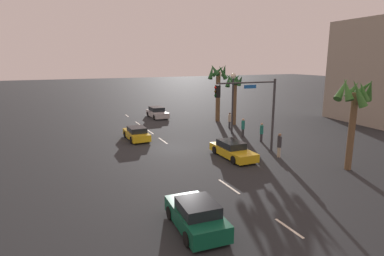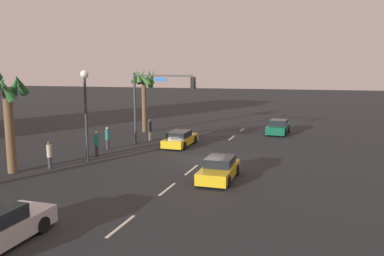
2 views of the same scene
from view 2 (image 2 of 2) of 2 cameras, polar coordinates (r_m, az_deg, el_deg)
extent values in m
plane|color=#232628|center=(26.89, 1.82, -4.79)|extent=(220.00, 220.00, 0.00)
cube|color=silver|center=(16.09, -10.55, -14.19)|extent=(2.33, 0.14, 0.01)
cube|color=silver|center=(20.44, -3.69, -9.09)|extent=(2.26, 0.14, 0.01)
cube|color=silver|center=(24.21, -0.07, -6.27)|extent=(2.50, 0.14, 0.01)
cube|color=silver|center=(35.83, 5.95, -1.48)|extent=(2.45, 0.14, 0.01)
cube|color=silver|center=(41.06, 7.50, -0.23)|extent=(1.89, 0.14, 0.01)
cylinder|color=black|center=(17.28, -25.98, -12.20)|extent=(0.64, 0.22, 0.64)
cylinder|color=black|center=(16.20, -21.41, -13.30)|extent=(0.64, 0.22, 0.64)
cube|color=#0F5138|center=(38.71, 12.72, -0.11)|extent=(4.08, 2.03, 0.74)
cube|color=black|center=(38.86, 12.80, 0.85)|extent=(2.00, 1.70, 0.50)
cylinder|color=black|center=(37.42, 13.73, -0.76)|extent=(0.65, 0.26, 0.64)
cylinder|color=black|center=(37.67, 11.15, -0.62)|extent=(0.65, 0.26, 0.64)
cylinder|color=black|center=(39.85, 14.19, -0.23)|extent=(0.65, 0.26, 0.64)
cylinder|color=black|center=(40.08, 11.77, -0.10)|extent=(0.65, 0.26, 0.64)
cube|color=gold|center=(31.88, -1.73, -1.84)|extent=(4.69, 1.74, 0.61)
cube|color=black|center=(31.52, -1.90, -0.93)|extent=(2.26, 1.52, 0.50)
cylinder|color=black|center=(33.51, -2.21, -1.58)|extent=(0.64, 0.22, 0.64)
cylinder|color=black|center=(33.02, 0.41, -1.73)|extent=(0.64, 0.22, 0.64)
cylinder|color=black|center=(30.84, -4.02, -2.48)|extent=(0.64, 0.22, 0.64)
cylinder|color=black|center=(30.30, -1.19, -2.66)|extent=(0.64, 0.22, 0.64)
cube|color=gold|center=(22.06, 4.04, -6.51)|extent=(4.18, 1.75, 0.63)
cube|color=black|center=(22.16, 4.20, -4.96)|extent=(2.01, 1.52, 0.49)
cylinder|color=black|center=(20.73, 5.40, -7.96)|extent=(0.64, 0.23, 0.64)
cylinder|color=black|center=(21.09, 1.10, -7.63)|extent=(0.64, 0.23, 0.64)
cylinder|color=black|center=(23.17, 6.70, -6.21)|extent=(0.64, 0.23, 0.64)
cylinder|color=black|center=(23.49, 2.84, -5.95)|extent=(0.64, 0.23, 0.64)
cylinder|color=#38383D|center=(32.79, -8.52, 2.90)|extent=(0.20, 0.20, 6.07)
cylinder|color=#38383D|center=(31.52, -4.39, 7.81)|extent=(0.24, 5.21, 0.12)
cube|color=black|center=(30.59, 0.14, 6.74)|extent=(0.33, 0.33, 0.95)
sphere|color=red|center=(30.52, 0.46, 7.29)|extent=(0.20, 0.20, 0.20)
sphere|color=#392605|center=(30.53, 0.46, 6.73)|extent=(0.20, 0.20, 0.20)
sphere|color=black|center=(30.54, 0.46, 6.17)|extent=(0.20, 0.20, 0.20)
cube|color=#1959B2|center=(31.63, -4.82, 7.23)|extent=(0.07, 1.10, 0.28)
cylinder|color=#2D2D33|center=(26.99, -15.52, 1.09)|extent=(0.18, 0.18, 5.69)
sphere|color=#F2EACC|center=(26.78, -15.79, 7.74)|extent=(0.56, 0.56, 0.56)
cylinder|color=#333338|center=(28.90, -14.05, -3.32)|extent=(0.36, 0.36, 0.78)
cylinder|color=#1E7266|center=(28.74, -14.11, -1.74)|extent=(0.48, 0.48, 0.85)
sphere|color=tan|center=(28.66, -14.15, -0.68)|extent=(0.23, 0.23, 0.23)
cylinder|color=#333338|center=(26.14, -20.46, -4.89)|extent=(0.31, 0.31, 0.74)
cylinder|color=#B2A58C|center=(25.98, -20.55, -3.22)|extent=(0.42, 0.42, 0.81)
sphere|color=brown|center=(25.88, -20.61, -2.10)|extent=(0.22, 0.22, 0.22)
cylinder|color=#B2A58C|center=(34.42, -6.26, -1.21)|extent=(0.32, 0.32, 0.81)
cylinder|color=#333338|center=(34.29, -6.28, 0.18)|extent=(0.43, 0.43, 0.88)
sphere|color=#8C664C|center=(34.21, -6.29, 1.11)|extent=(0.24, 0.24, 0.24)
cylinder|color=#333338|center=(31.16, -12.50, -2.44)|extent=(0.34, 0.34, 0.76)
cylinder|color=#1E7266|center=(31.02, -12.54, -1.01)|extent=(0.46, 0.46, 0.82)
sphere|color=tan|center=(30.94, -12.58, -0.05)|extent=(0.22, 0.22, 0.22)
cylinder|color=brown|center=(25.55, -25.57, -0.46)|extent=(0.55, 0.55, 5.14)
cone|color=#235628|center=(25.70, -24.93, 5.82)|extent=(0.67, 1.06, 1.34)
cone|color=#235628|center=(24.55, -26.05, 5.29)|extent=(1.18, 1.25, 1.61)
cone|color=#235628|center=(25.02, -24.27, 5.99)|extent=(1.69, 1.12, 1.45)
cylinder|color=brown|center=(39.07, -7.17, 3.32)|extent=(0.44, 0.44, 5.41)
cone|color=#38702D|center=(39.45, -6.70, 7.50)|extent=(0.74, 1.12, 1.40)
cone|color=#38702D|center=(39.67, -7.64, 7.60)|extent=(1.33, 1.34, 1.64)
cone|color=#38702D|center=(39.19, -8.41, 7.63)|extent=(1.65, 0.74, 1.54)
cone|color=#38702D|center=(38.59, -8.03, 7.47)|extent=(1.07, 1.24, 1.35)
cone|color=#38702D|center=(38.03, -7.45, 7.56)|extent=(1.01, 1.74, 1.71)
cone|color=#38702D|center=(38.54, -6.27, 7.65)|extent=(1.20, 0.67, 1.61)
cone|color=#38702D|center=(39.31, -6.00, 7.39)|extent=(1.25, 1.32, 1.92)
camera|label=1|loc=(50.38, 20.75, 9.56)|focal=29.84mm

